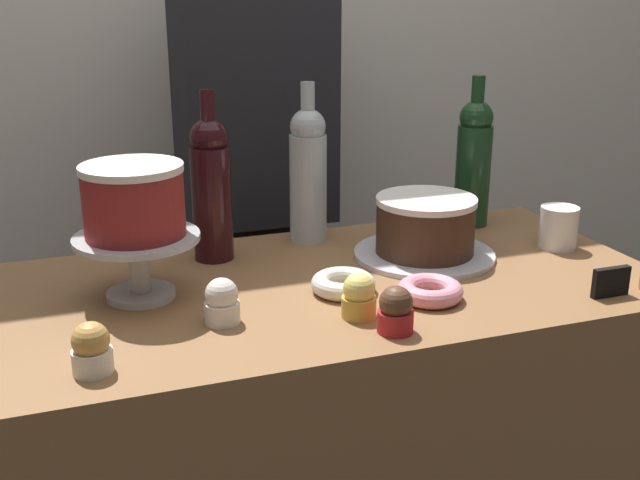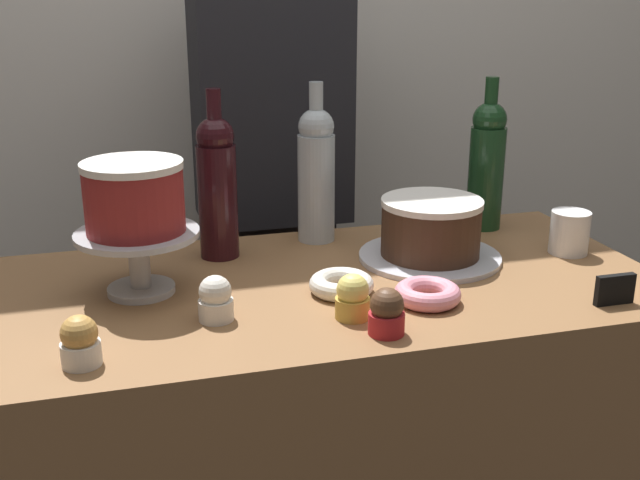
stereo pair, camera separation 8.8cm
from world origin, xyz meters
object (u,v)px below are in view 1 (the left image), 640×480
object	(u,v)px
cupcake_lemon	(359,297)
white_layer_cake	(134,200)
cake_stand_pedestal	(138,255)
wine_bottle_dark_red	(211,186)
wine_bottle_clear	(308,172)
cupcake_chocolate	(396,311)
price_sign_chalkboard	(611,282)
donut_sugar	(343,284)
coffee_cup_ceramic	(558,227)
barista_figure	(257,221)
cupcake_caramel	(91,349)
donut_pink	(430,291)
cupcake_vanilla	(222,302)
wine_bottle_green	(474,160)
chocolate_round_cake	(425,225)

from	to	relation	value
cupcake_lemon	white_layer_cake	bearing A→B (deg)	148.15
cake_stand_pedestal	white_layer_cake	xyz separation A→B (m)	(0.00, -0.00, 0.10)
wine_bottle_dark_red	wine_bottle_clear	size ratio (longest dim) A/B	1.00
cupcake_chocolate	price_sign_chalkboard	world-z (taller)	cupcake_chocolate
donut_sugar	coffee_cup_ceramic	bearing A→B (deg)	9.03
barista_figure	cupcake_caramel	bearing A→B (deg)	-119.26
price_sign_chalkboard	coffee_cup_ceramic	bearing A→B (deg)	73.85
white_layer_cake	wine_bottle_clear	distance (m)	0.42
cake_stand_pedestal	coffee_cup_ceramic	size ratio (longest dim) A/B	2.47
wine_bottle_dark_red	donut_sugar	distance (m)	0.33
donut_pink	coffee_cup_ceramic	bearing A→B (deg)	23.18
cake_stand_pedestal	donut_sugar	size ratio (longest dim) A/B	1.88
cupcake_lemon	coffee_cup_ceramic	size ratio (longest dim) A/B	0.87
white_layer_cake	barista_figure	distance (m)	0.69
cupcake_vanilla	coffee_cup_ceramic	size ratio (longest dim) A/B	0.87
cupcake_vanilla	donut_pink	xyz separation A→B (m)	(0.35, -0.03, -0.02)
wine_bottle_dark_red	coffee_cup_ceramic	xyz separation A→B (m)	(0.67, -0.17, -0.10)
barista_figure	wine_bottle_dark_red	bearing A→B (deg)	-115.79
barista_figure	cupcake_vanilla	bearing A→B (deg)	-109.19
cupcake_caramel	cupcake_chocolate	size ratio (longest dim) A/B	1.00
wine_bottle_green	wine_bottle_clear	bearing A→B (deg)	177.66
cupcake_chocolate	price_sign_chalkboard	bearing A→B (deg)	0.75
cupcake_caramel	price_sign_chalkboard	distance (m)	0.85
cupcake_vanilla	cupcake_chocolate	size ratio (longest dim) A/B	1.00
wine_bottle_dark_red	cupcake_caramel	size ratio (longest dim) A/B	4.38
white_layer_cake	cupcake_caramel	xyz separation A→B (m)	(-0.10, -0.25, -0.14)
donut_pink	wine_bottle_clear	bearing A→B (deg)	103.66
cupcake_vanilla	cupcake_lemon	bearing A→B (deg)	-13.58
price_sign_chalkboard	wine_bottle_green	bearing A→B (deg)	91.67
white_layer_cake	cupcake_lemon	world-z (taller)	white_layer_cake
white_layer_cake	barista_figure	xyz separation A→B (m)	(0.35, 0.55, -0.23)
wine_bottle_dark_red	coffee_cup_ceramic	bearing A→B (deg)	-14.16
wine_bottle_clear	donut_pink	size ratio (longest dim) A/B	2.91
cake_stand_pedestal	wine_bottle_dark_red	size ratio (longest dim) A/B	0.65
barista_figure	coffee_cup_ceramic	bearing A→B (deg)	-49.62
wine_bottle_clear	barista_figure	xyz separation A→B (m)	(-0.02, 0.35, -0.20)
wine_bottle_green	barista_figure	size ratio (longest dim) A/B	0.20
donut_pink	price_sign_chalkboard	xyz separation A→B (m)	(0.30, -0.09, 0.01)
cake_stand_pedestal	price_sign_chalkboard	xyz separation A→B (m)	(0.76, -0.26, -0.05)
wine_bottle_dark_red	cupcake_chocolate	xyz separation A→B (m)	(0.19, -0.42, -0.11)
cupcake_caramel	cupcake_vanilla	distance (m)	0.23
cupcake_chocolate	donut_sugar	world-z (taller)	cupcake_chocolate
cupcake_caramel	barista_figure	xyz separation A→B (m)	(0.44, 0.79, -0.09)
white_layer_cake	wine_bottle_dark_red	bearing A→B (deg)	43.68
wine_bottle_green	price_sign_chalkboard	xyz separation A→B (m)	(0.01, -0.45, -0.12)
cupcake_chocolate	cupcake_caramel	bearing A→B (deg)	177.41
cupcake_lemon	barista_figure	xyz separation A→B (m)	(0.03, 0.74, -0.09)
wine_bottle_clear	price_sign_chalkboard	distance (m)	0.61
chocolate_round_cake	wine_bottle_dark_red	bearing A→B (deg)	161.64
price_sign_chalkboard	chocolate_round_cake	bearing A→B (deg)	125.91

